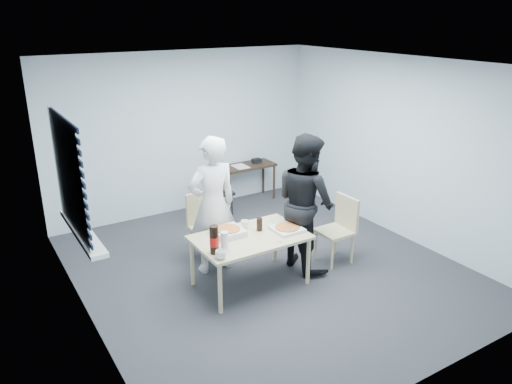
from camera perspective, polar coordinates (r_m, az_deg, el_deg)
room at (r=5.59m, az=-20.24°, el=0.82°), size 5.00×5.00×5.00m
dining_table at (r=5.96m, az=-0.66°, el=-5.60°), size 1.33×0.84×0.65m
chair_far at (r=6.72m, az=-5.90°, el=-3.31°), size 0.42×0.42×0.89m
chair_right at (r=6.67m, az=9.60°, el=-3.69°), size 0.42×0.42×0.89m
person_white at (r=6.22m, az=-4.98°, el=-1.51°), size 0.65×0.42×1.77m
person_black at (r=6.33m, az=5.67°, el=-1.15°), size 0.47×0.86×1.77m
side_table at (r=8.66m, az=-1.02°, el=2.62°), size 0.98×0.43×0.65m
stool at (r=7.74m, az=-4.32°, el=-0.66°), size 0.39×0.39×0.54m
backpack at (r=7.63m, az=-4.34°, el=1.56°), size 0.31×0.23×0.43m
pizza_box_a at (r=5.96m, az=-3.18°, el=-4.54°), size 0.34×0.34×0.08m
pizza_box_b at (r=6.09m, az=3.56°, el=-4.20°), size 0.34×0.34×0.05m
mug_a at (r=5.42m, az=-4.04°, el=-7.13°), size 0.17×0.17×0.10m
mug_b at (r=6.14m, az=-1.27°, el=-3.69°), size 0.10×0.10×0.09m
cola_glass at (r=6.05m, az=0.40°, el=-3.73°), size 0.08×0.08×0.16m
soda_bottle at (r=5.49m, az=-4.80°, el=-5.50°), size 0.10×0.10×0.33m
plastic_cups at (r=5.59m, az=-3.62°, el=-5.58°), size 0.11×0.11×0.21m
rubber_band at (r=5.79m, az=2.70°, el=-5.74°), size 0.07×0.07×0.00m
papers at (r=8.54m, az=-1.80°, el=2.94°), size 0.29×0.35×0.01m
black_box at (r=8.77m, az=0.08°, el=3.61°), size 0.17×0.14×0.07m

